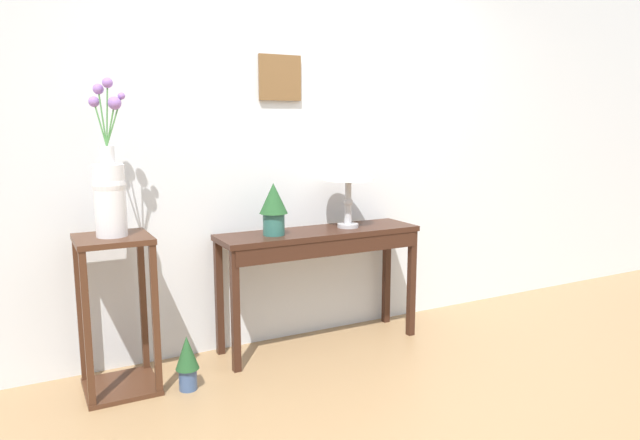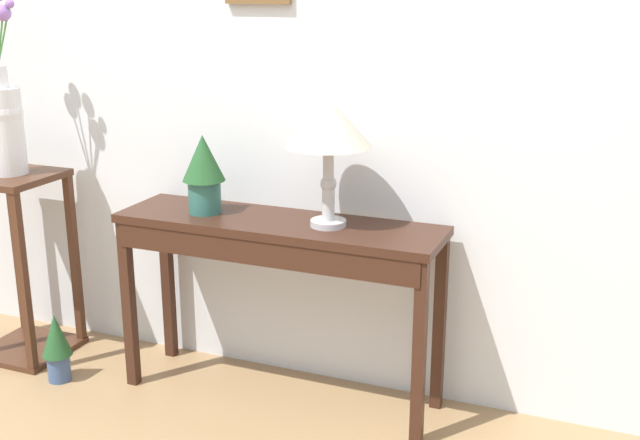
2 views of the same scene
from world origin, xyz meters
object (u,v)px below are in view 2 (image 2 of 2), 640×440
object	(u,v)px
flower_vase_tall	(4,117)
potted_plant_on_console	(204,170)
table_lamp	(329,127)
potted_plant_floor	(57,344)
console_table	(276,249)
pedestal_stand_left	(21,266)

from	to	relation	value
flower_vase_tall	potted_plant_on_console	bearing A→B (deg)	3.41
table_lamp	flower_vase_tall	bearing A→B (deg)	-177.34
flower_vase_tall	potted_plant_floor	size ratio (longest dim) A/B	2.63
console_table	table_lamp	xyz separation A→B (m)	(0.21, 0.02, 0.50)
console_table	potted_plant_on_console	xyz separation A→B (m)	(-0.33, 0.01, 0.30)
table_lamp	potted_plant_floor	size ratio (longest dim) A/B	1.60
table_lamp	potted_plant_floor	world-z (taller)	table_lamp
table_lamp	flower_vase_tall	xyz separation A→B (m)	(-1.50, -0.07, -0.05)
pedestal_stand_left	flower_vase_tall	bearing A→B (deg)	61.38
potted_plant_on_console	flower_vase_tall	xyz separation A→B (m)	(-0.96, -0.06, 0.16)
pedestal_stand_left	console_table	bearing A→B (deg)	2.16
potted_plant_on_console	potted_plant_floor	size ratio (longest dim) A/B	1.03
console_table	table_lamp	distance (m)	0.55
potted_plant_floor	table_lamp	bearing A→B (deg)	12.18
table_lamp	potted_plant_on_console	xyz separation A→B (m)	(-0.54, -0.01, -0.21)
table_lamp	potted_plant_on_console	distance (m)	0.58
potted_plant_on_console	pedestal_stand_left	distance (m)	1.09
table_lamp	pedestal_stand_left	distance (m)	1.67
console_table	flower_vase_tall	world-z (taller)	flower_vase_tall
console_table	potted_plant_floor	distance (m)	1.10
pedestal_stand_left	flower_vase_tall	xyz separation A→B (m)	(0.00, 0.00, 0.69)
pedestal_stand_left	table_lamp	bearing A→B (deg)	2.73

